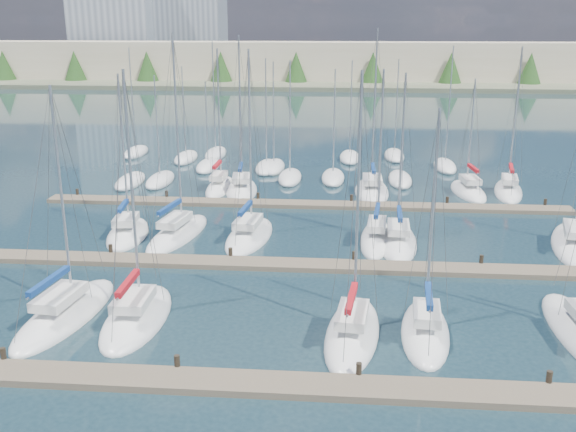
# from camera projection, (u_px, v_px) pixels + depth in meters

# --- Properties ---
(ground) EXTENTS (400.00, 400.00, 0.00)m
(ground) POSITION_uv_depth(u_px,v_px,m) (318.00, 142.00, 82.57)
(ground) COLOR #1E343D
(ground) RESTS_ON ground
(dock_near) EXTENTS (44.00, 1.93, 1.10)m
(dock_near) POSITION_uv_depth(u_px,v_px,m) (265.00, 384.00, 27.26)
(dock_near) COLOR #6B5E4C
(dock_near) RESTS_ON ground
(dock_mid) EXTENTS (44.00, 1.93, 1.10)m
(dock_mid) POSITION_uv_depth(u_px,v_px,m) (291.00, 265.00, 40.61)
(dock_mid) COLOR #6B5E4C
(dock_mid) RESTS_ON ground
(dock_far) EXTENTS (44.00, 1.93, 1.10)m
(dock_far) POSITION_uv_depth(u_px,v_px,m) (304.00, 204.00, 53.95)
(dock_far) COLOR #6B5E4C
(dock_far) RESTS_ON ground
(sailboat_b) EXTENTS (3.93, 9.58, 12.74)m
(sailboat_b) POSITION_uv_depth(u_px,v_px,m) (66.00, 314.00, 33.78)
(sailboat_b) COLOR white
(sailboat_b) RESTS_ON ground
(sailboat_c) EXTENTS (3.16, 8.16, 13.53)m
(sailboat_c) POSITION_uv_depth(u_px,v_px,m) (137.00, 317.00, 33.40)
(sailboat_c) COLOR white
(sailboat_c) RESTS_ON ground
(sailboat_j) EXTENTS (3.69, 8.55, 13.91)m
(sailboat_j) POSITION_uv_depth(u_px,v_px,m) (249.00, 235.00, 46.05)
(sailboat_j) COLOR white
(sailboat_j) RESTS_ON ground
(sailboat_l) EXTENTS (3.10, 8.30, 12.44)m
(sailboat_l) POSITION_uv_depth(u_px,v_px,m) (398.00, 242.00, 44.79)
(sailboat_l) COLOR white
(sailboat_l) RESTS_ON ground
(sailboat_m) EXTENTS (5.43, 10.25, 13.43)m
(sailboat_m) POSITION_uv_depth(u_px,v_px,m) (575.00, 244.00, 44.38)
(sailboat_m) COLOR white
(sailboat_m) RESTS_ON ground
(sailboat_h) EXTENTS (3.59, 7.46, 12.26)m
(sailboat_h) POSITION_uv_depth(u_px,v_px,m) (128.00, 233.00, 46.49)
(sailboat_h) COLOR white
(sailboat_h) RESTS_ON ground
(sailboat_n) EXTENTS (2.41, 7.39, 13.39)m
(sailboat_n) POSITION_uv_depth(u_px,v_px,m) (220.00, 187.00, 59.37)
(sailboat_n) COLOR white
(sailboat_n) RESTS_ON ground
(sailboat_k) EXTENTS (3.02, 8.41, 12.64)m
(sailboat_k) POSITION_uv_depth(u_px,v_px,m) (376.00, 238.00, 45.48)
(sailboat_k) COLOR white
(sailboat_k) RESTS_ON ground
(sailboat_i) EXTENTS (4.11, 9.51, 14.90)m
(sailboat_i) POSITION_uv_depth(u_px,v_px,m) (178.00, 234.00, 46.43)
(sailboat_i) COLOR white
(sailboat_i) RESTS_ON ground
(sailboat_q) EXTENTS (3.22, 7.55, 10.89)m
(sailboat_q) POSITION_uv_depth(u_px,v_px,m) (468.00, 191.00, 58.00)
(sailboat_q) COLOR white
(sailboat_q) RESTS_ON ground
(sailboat_e) EXTENTS (3.00, 7.53, 11.91)m
(sailboat_e) POSITION_uv_depth(u_px,v_px,m) (425.00, 331.00, 31.82)
(sailboat_e) COLOR white
(sailboat_e) RESTS_ON ground
(sailboat_o) EXTENTS (3.67, 8.04, 14.55)m
(sailboat_o) POSITION_uv_depth(u_px,v_px,m) (242.00, 189.00, 58.57)
(sailboat_o) COLOR white
(sailboat_o) RESTS_ON ground
(sailboat_p) EXTENTS (3.02, 9.05, 15.13)m
(sailboat_p) POSITION_uv_depth(u_px,v_px,m) (372.00, 191.00, 58.18)
(sailboat_p) COLOR white
(sailboat_p) RESTS_ON ground
(sailboat_d) EXTENTS (3.55, 8.56, 13.60)m
(sailboat_d) POSITION_uv_depth(u_px,v_px,m) (352.00, 333.00, 31.70)
(sailboat_d) COLOR white
(sailboat_d) RESTS_ON ground
(sailboat_r) EXTENTS (3.93, 8.59, 13.59)m
(sailboat_r) POSITION_uv_depth(u_px,v_px,m) (508.00, 191.00, 58.12)
(sailboat_r) COLOR white
(sailboat_r) RESTS_ON ground
(distant_boats) EXTENTS (36.93, 20.75, 13.30)m
(distant_boats) POSITION_uv_depth(u_px,v_px,m) (270.00, 166.00, 67.36)
(distant_boats) COLOR #9EA0A5
(distant_boats) RESTS_ON ground
(shoreline) EXTENTS (400.00, 60.00, 38.00)m
(shoreline) POSITION_uv_depth(u_px,v_px,m) (280.00, 51.00, 167.01)
(shoreline) COLOR #666B51
(shoreline) RESTS_ON ground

